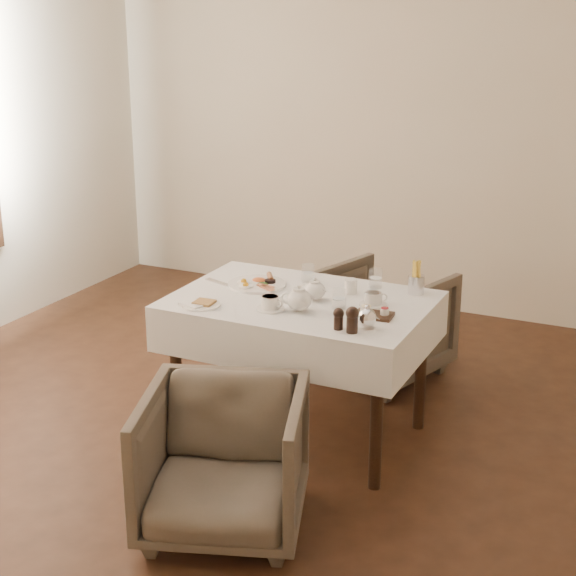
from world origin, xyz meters
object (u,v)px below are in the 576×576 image
(armchair_far, at_px, (379,323))
(teapot_centre, at_px, (315,289))
(table, at_px, (301,321))
(armchair_near, at_px, (223,462))
(breakfast_plate, at_px, (258,283))

(armchair_far, bearing_deg, teapot_centre, 105.00)
(table, relative_size, armchair_near, 1.84)
(table, relative_size, breakfast_plate, 4.18)
(armchair_near, bearing_deg, teapot_centre, 70.30)
(armchair_near, xyz_separation_m, armchair_far, (0.04, 1.85, 0.01))
(table, height_order, breakfast_plate, breakfast_plate)
(table, xyz_separation_m, armchair_far, (0.10, 0.92, -0.31))
(armchair_far, bearing_deg, breakfast_plate, 80.89)
(table, height_order, armchair_near, table)
(armchair_near, bearing_deg, table, 74.60)
(armchair_far, distance_m, teapot_centre, 1.03)
(table, xyz_separation_m, breakfast_plate, (-0.30, 0.10, 0.13))
(armchair_near, relative_size, armchair_far, 0.96)
(teapot_centre, bearing_deg, armchair_near, -80.10)
(armchair_far, xyz_separation_m, teapot_centre, (-0.03, -0.91, 0.48))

